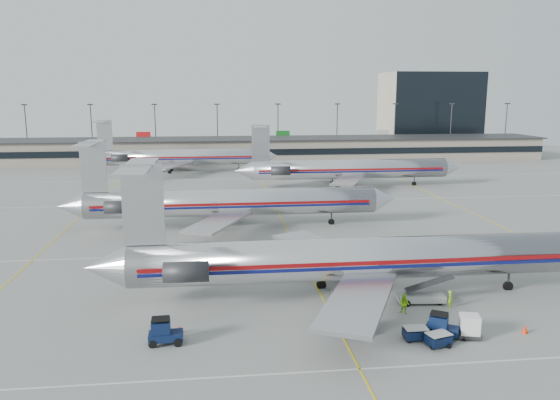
{
  "coord_description": "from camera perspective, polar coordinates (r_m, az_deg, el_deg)",
  "views": [
    {
      "loc": [
        -9.24,
        -51.06,
        18.31
      ],
      "look_at": [
        -1.16,
        18.77,
        4.5
      ],
      "focal_mm": 35.0,
      "sensor_mm": 36.0,
      "label": 1
    }
  ],
  "objects": [
    {
      "name": "ramp_worker_far",
      "position": [
        47.87,
        12.87,
        -10.56
      ],
      "size": [
        1.06,
        1.03,
        1.72
      ],
      "primitive_type": "imported",
      "rotation": [
        0.0,
        0.0,
        -0.66
      ],
      "color": "#94E615",
      "rests_on": "ground"
    },
    {
      "name": "jet_foreground",
      "position": [
        49.87,
        7.28,
        -6.07
      ],
      "size": [
        48.13,
        28.34,
        12.6
      ],
      "color": "silver",
      "rests_on": "ground"
    },
    {
      "name": "apron_markings",
      "position": [
        64.41,
        1.93,
        -5.4
      ],
      "size": [
        160.0,
        0.15,
        0.02
      ],
      "primitive_type": "cube",
      "color": "silver",
      "rests_on": "ground"
    },
    {
      "name": "cone_right",
      "position": [
        47.43,
        24.24,
        -12.19
      ],
      "size": [
        0.65,
        0.65,
        0.67
      ],
      "primitive_type": "cone",
      "rotation": [
        0.0,
        0.0,
        -0.41
      ],
      "color": "red",
      "rests_on": "ground"
    },
    {
      "name": "light_mast_row",
      "position": [
        163.62,
        -3.38,
        7.69
      ],
      "size": [
        163.6,
        0.4,
        15.28
      ],
      "color": "#38383D",
      "rests_on": "ground"
    },
    {
      "name": "jet_second_row",
      "position": [
        75.42,
        -5.68,
        -0.25
      ],
      "size": [
        46.4,
        27.32,
        12.14
      ],
      "color": "silver",
      "rests_on": "ground"
    },
    {
      "name": "belt_loader",
      "position": [
        50.57,
        14.64,
        -9.66
      ],
      "size": [
        4.91,
        1.85,
        2.55
      ],
      "rotation": [
        0.0,
        0.0,
        -0.09
      ],
      "color": "#A9A9A9",
      "rests_on": "ground"
    },
    {
      "name": "cart_outer",
      "position": [
        42.99,
        16.23,
        -13.8
      ],
      "size": [
        2.0,
        1.63,
        0.98
      ],
      "rotation": [
        0.0,
        0.0,
        0.29
      ],
      "color": "#0A1738",
      "rests_on": "ground"
    },
    {
      "name": "uld_container",
      "position": [
        44.89,
        19.18,
        -12.36
      ],
      "size": [
        1.99,
        1.78,
        1.78
      ],
      "rotation": [
        0.0,
        0.0,
        -0.25
      ],
      "color": "#2D2D30",
      "rests_on": "ground"
    },
    {
      "name": "cart_inner",
      "position": [
        43.52,
        13.97,
        -13.36
      ],
      "size": [
        1.74,
        1.2,
        0.99
      ],
      "rotation": [
        0.0,
        0.0,
        0.0
      ],
      "color": "#0A1738",
      "rests_on": "ground"
    },
    {
      "name": "jet_back_row",
      "position": [
        130.52,
        -10.52,
        4.45
      ],
      "size": [
        45.02,
        27.69,
        12.31
      ],
      "color": "silver",
      "rests_on": "ground"
    },
    {
      "name": "terminal",
      "position": [
        150.09,
        -3.05,
        5.31
      ],
      "size": [
        162.0,
        17.0,
        6.25
      ],
      "color": "gray",
      "rests_on": "ground"
    },
    {
      "name": "distant_building",
      "position": [
        192.8,
        15.29,
        9.0
      ],
      "size": [
        30.0,
        20.0,
        25.0
      ],
      "primitive_type": "cube",
      "color": "tan",
      "rests_on": "ground"
    },
    {
      "name": "tug_left",
      "position": [
        42.37,
        -12.07,
        -13.36
      ],
      "size": [
        2.56,
        1.36,
        2.04
      ],
      "rotation": [
        0.0,
        0.0,
        0.04
      ],
      "color": "#0A1738",
      "rests_on": "ground"
    },
    {
      "name": "tug_center",
      "position": [
        43.47,
        7.65,
        -12.55
      ],
      "size": [
        2.8,
        2.07,
        2.05
      ],
      "rotation": [
        0.0,
        0.0,
        0.36
      ],
      "color": "#0A1738",
      "rests_on": "ground"
    },
    {
      "name": "cone_left",
      "position": [
        44.17,
        -10.42,
        -13.13
      ],
      "size": [
        0.59,
        0.59,
        0.62
      ],
      "primitive_type": "cone",
      "rotation": [
        0.0,
        0.0,
        0.35
      ],
      "color": "red",
      "rests_on": "ground"
    },
    {
      "name": "tug_right",
      "position": [
        44.28,
        16.44,
        -12.53
      ],
      "size": [
        2.68,
        2.27,
        1.96
      ],
      "rotation": [
        0.0,
        0.0,
        -0.54
      ],
      "color": "#0A1738",
      "rests_on": "ground"
    },
    {
      "name": "ground",
      "position": [
        55.03,
        3.49,
        -8.34
      ],
      "size": [
        260.0,
        260.0,
        0.0
      ],
      "primitive_type": "plane",
      "color": "gray",
      "rests_on": "ground"
    },
    {
      "name": "jet_third_row",
      "position": [
        108.49,
        6.86,
        3.25
      ],
      "size": [
        45.46,
        27.96,
        12.43
      ],
      "color": "silver",
      "rests_on": "ground"
    },
    {
      "name": "ramp_worker_near",
      "position": [
        50.23,
        17.37,
        -9.86
      ],
      "size": [
        0.63,
        0.67,
        1.53
      ],
      "primitive_type": "imported",
      "rotation": [
        0.0,
        0.0,
        0.92
      ],
      "color": "#A7EA16",
      "rests_on": "ground"
    }
  ]
}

